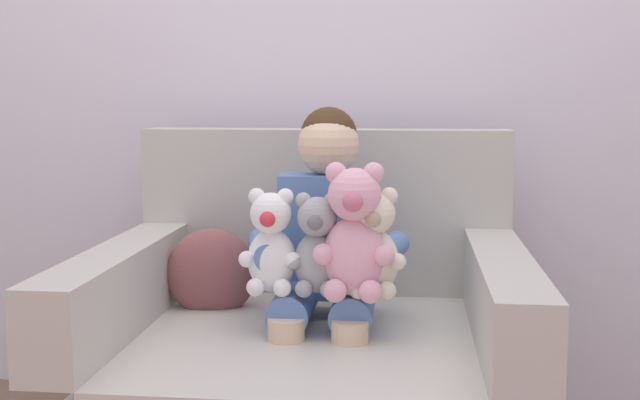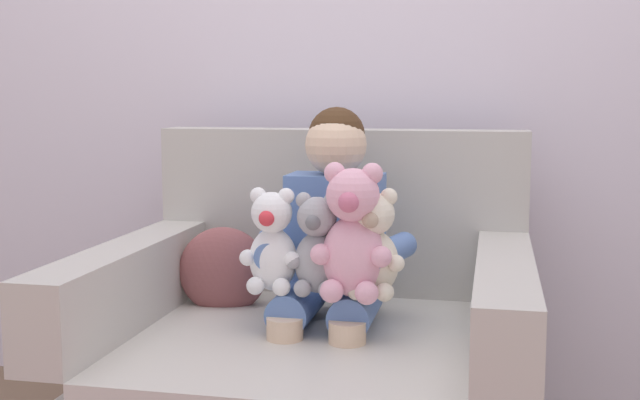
# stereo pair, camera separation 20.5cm
# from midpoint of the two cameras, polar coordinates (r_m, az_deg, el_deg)

# --- Properties ---
(back_wall) EXTENTS (6.00, 0.10, 2.60)m
(back_wall) POSITION_cam_midpoint_polar(r_m,az_deg,el_deg) (2.81, -1.15, 12.77)
(back_wall) COLOR silver
(back_wall) RESTS_ON ground
(armchair) EXTENTS (1.13, 1.03, 0.93)m
(armchair) POSITION_cam_midpoint_polar(r_m,az_deg,el_deg) (2.26, -3.33, -11.85)
(armchair) COLOR #BCB7AD
(armchair) RESTS_ON ground
(seated_child) EXTENTS (0.45, 0.39, 0.82)m
(seated_child) POSITION_cam_midpoint_polar(r_m,az_deg,el_deg) (2.21, -2.25, -3.11)
(seated_child) COLOR #597AB7
(seated_child) RESTS_ON armchair
(plush_grey) EXTENTS (0.15, 0.13, 0.26)m
(plush_grey) POSITION_cam_midpoint_polar(r_m,az_deg,el_deg) (2.07, -3.03, -3.32)
(plush_grey) COLOR #9E9EA3
(plush_grey) RESTS_ON armchair
(plush_cream) EXTENTS (0.16, 0.13, 0.28)m
(plush_cream) POSITION_cam_midpoint_polar(r_m,az_deg,el_deg) (2.05, 0.91, -3.20)
(plush_cream) COLOR silver
(plush_cream) RESTS_ON armchair
(plush_pink) EXTENTS (0.20, 0.16, 0.34)m
(plush_pink) POSITION_cam_midpoint_polar(r_m,az_deg,el_deg) (2.02, -0.49, -2.49)
(plush_pink) COLOR #EAA8BC
(plush_pink) RESTS_ON armchair
(plush_white) EXTENTS (0.16, 0.13, 0.27)m
(plush_white) POSITION_cam_midpoint_polar(r_m,az_deg,el_deg) (2.09, -6.24, -3.12)
(plush_white) COLOR white
(plush_white) RESTS_ON armchair
(throw_pillow) EXTENTS (0.28, 0.17, 0.26)m
(throw_pillow) POSITION_cam_midpoint_polar(r_m,az_deg,el_deg) (2.41, -9.99, -5.06)
(throw_pillow) COLOR #8C4C4C
(throw_pillow) RESTS_ON armchair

